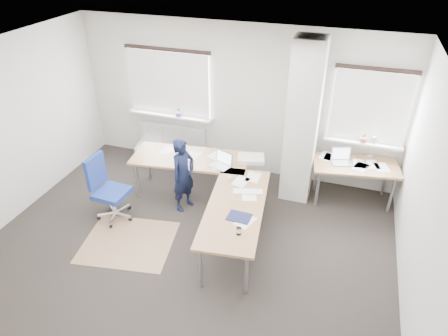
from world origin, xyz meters
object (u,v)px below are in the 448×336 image
(person, at_px, (183,175))
(desk_main, at_px, (215,181))
(task_chair, at_px, (111,201))
(desk_side, at_px, (356,166))

(person, bearing_deg, desk_main, -77.11)
(desk_main, height_order, task_chair, task_chair)
(task_chair, xyz_separation_m, person, (1.02, 0.63, 0.33))
(desk_side, distance_m, task_chair, 4.10)
(desk_main, xyz_separation_m, person, (-0.57, 0.08, -0.05))
(desk_main, relative_size, task_chair, 2.42)
(desk_main, bearing_deg, person, 165.21)
(desk_main, distance_m, person, 0.58)
(desk_side, height_order, person, person)
(task_chair, height_order, person, person)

